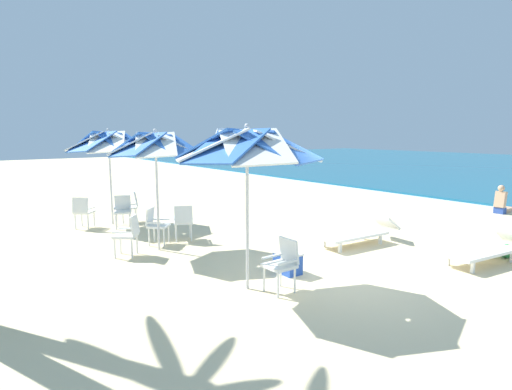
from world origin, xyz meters
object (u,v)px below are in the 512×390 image
Objects in this scene: beach_umbrella_0 at (247,147)px; cooler_box at (288,263)px; sun_lounger_1 at (359,232)px; plastic_chair_6 at (131,205)px; plastic_chair_1 at (129,233)px; beach_ball at (506,251)px; sun_lounger_0 at (487,249)px; beach_umbrella_2 at (109,142)px; plastic_chair_0 at (283,262)px; beachgoer_seated at (502,204)px; plastic_chair_3 at (156,223)px; beach_umbrella_1 at (156,146)px; plastic_chair_4 at (123,209)px; plastic_chair_2 at (183,220)px; plastic_chair_5 at (83,210)px.

cooler_box is at bearing 100.08° from beach_umbrella_0.
plastic_chair_6 is at bearing -148.85° from sun_lounger_1.
cooler_box is (2.80, 1.95, -0.30)m from plastic_chair_1.
sun_lounger_1 is (5.52, 3.34, -0.22)m from plastic_chair_6.
plastic_chair_1 reaches higher than beach_ball.
sun_lounger_0 is (7.94, 4.29, -0.22)m from plastic_chair_6.
plastic_chair_0 is at bearing 4.92° from beach_umbrella_2.
sun_lounger_0 is at bearing -69.53° from beachgoer_seated.
plastic_chair_3 is 0.39× the size of sun_lounger_0.
plastic_chair_0 is at bearing 10.10° from beach_umbrella_1.
plastic_chair_4 is 1.73× the size of cooler_box.
plastic_chair_0 is at bearing -46.45° from cooler_box.
plastic_chair_2 is at bearing 83.47° from plastic_chair_3.
beachgoer_seated reaches higher than sun_lounger_1.
plastic_chair_1 is at bearing -12.31° from beach_umbrella_2.
beach_umbrella_1 is at bearing -10.09° from plastic_chair_6.
plastic_chair_3 is 1.00× the size of plastic_chair_6.
cooler_box is at bearing 34.82° from plastic_chair_1.
plastic_chair_4 is at bearing -144.44° from beach_ball.
beachgoer_seated is at bearing 76.21° from beach_umbrella_1.
beach_umbrella_2 is 3.10× the size of plastic_chair_5.
plastic_chair_4 is 2.99× the size of beach_ball.
beach_umbrella_1 reaches higher than plastic_chair_2.
beach_ball is at bearing 35.56° from plastic_chair_4.
beach_umbrella_0 reaches higher than beach_umbrella_2.
beachgoer_seated reaches higher than beach_ball.
beachgoer_seated is at bearing 72.91° from plastic_chair_2.
sun_lounger_0 is at bearing 32.53° from plastic_chair_4.
plastic_chair_2 is 2.99× the size of beach_ball.
beachgoer_seated is (5.27, 10.46, -0.20)m from plastic_chair_4.
plastic_chair_5 is (-3.22, -0.08, 0.00)m from plastic_chair_1.
plastic_chair_1 is (0.06, -0.68, -1.79)m from beach_umbrella_1.
plastic_chair_1 is at bearing -102.71° from beachgoer_seated.
beachgoer_seated reaches higher than plastic_chair_2.
beach_umbrella_1 is 1.20× the size of sun_lounger_0.
beach_umbrella_1 is at bearing -175.87° from beach_umbrella_0.
plastic_chair_1 is 11.57m from beachgoer_seated.
plastic_chair_1 is 1.00× the size of plastic_chair_4.
beach_ball is (4.78, 6.19, -0.35)m from plastic_chair_1.
plastic_chair_3 is at bearing -178.78° from beach_umbrella_0.
beach_umbrella_2 reaches higher than cooler_box.
plastic_chair_1 reaches higher than sun_lounger_0.
plastic_chair_0 is 0.32× the size of beach_umbrella_2.
plastic_chair_2 is 2.35m from plastic_chair_4.
sun_lounger_0 is at bearing 21.58° from sun_lounger_1.
plastic_chair_0 is 3.95m from beach_umbrella_1.
sun_lounger_0 reaches higher than beach_ball.
sun_lounger_1 is (2.27, 4.59, -0.22)m from plastic_chair_1.
plastic_chair_6 is (-0.03, 1.34, 0.00)m from plastic_chair_5.
cooler_box is at bearing 133.55° from plastic_chair_0.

